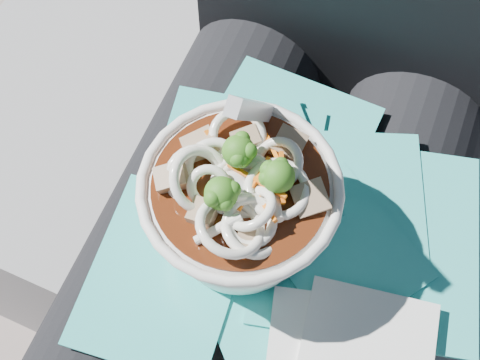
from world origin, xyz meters
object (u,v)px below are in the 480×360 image
at_px(lap, 265,264).
at_px(udon_bowl, 240,204).
at_px(person_body, 297,176).
at_px(plastic_bag, 281,211).
at_px(stone_ledge, 294,243).

distance_m(lap, udon_bowl, 0.16).
bearing_deg(person_body, lap, -90.00).
bearing_deg(person_body, plastic_bag, -86.89).
bearing_deg(plastic_bag, stone_ledge, 91.70).
relative_size(lap, plastic_bag, 1.39).
height_order(stone_ledge, udon_bowl, udon_bowl).
bearing_deg(udon_bowl, lap, 31.46).
distance_m(lap, person_body, 0.10).
height_order(lap, person_body, person_body).
height_order(lap, plastic_bag, plastic_bag).
distance_m(person_body, udon_bowl, 0.16).
xyz_separation_m(lap, person_body, (0.00, 0.09, 0.03)).
height_order(plastic_bag, udon_bowl, udon_bowl).
bearing_deg(lap, udon_bowl, -148.54).
xyz_separation_m(person_body, udon_bowl, (-0.02, -0.11, 0.12)).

